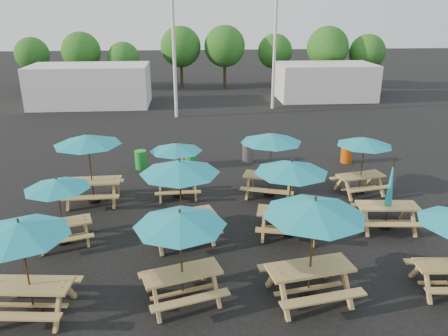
{
  "coord_description": "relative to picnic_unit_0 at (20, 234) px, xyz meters",
  "views": [
    {
      "loc": [
        -1.18,
        -13.13,
        6.53
      ],
      "look_at": [
        0.0,
        1.5,
        1.1
      ],
      "focal_mm": 35.0,
      "sensor_mm": 36.0,
      "label": 1
    }
  ],
  "objects": [
    {
      "name": "tree_7",
      "position": [
        18.44,
        27.59,
        0.97
      ],
      "size": [
        2.95,
        2.95,
        4.48
      ],
      "color": "#382314",
      "rests_on": "ground"
    },
    {
      "name": "tree_0",
      "position": [
        -9.26,
        29.92,
        0.81
      ],
      "size": [
        2.8,
        2.8,
        4.24
      ],
      "color": "#382314",
      "rests_on": "ground"
    },
    {
      "name": "picnic_unit_11",
      "position": [
        9.86,
        6.04,
        -0.13
      ],
      "size": [
        2.35,
        2.35,
        2.19
      ],
      "rotation": [
        0.0,
        0.0,
        0.21
      ],
      "color": "#AF894E",
      "rests_on": "ground"
    },
    {
      "name": "tree_2",
      "position": [
        -1.58,
        28.33,
        0.6
      ],
      "size": [
        2.59,
        2.59,
        3.93
      ],
      "color": "#382314",
      "rests_on": "ground"
    },
    {
      "name": "waste_bin_3",
      "position": [
        6.17,
        9.8,
        -1.63
      ],
      "size": [
        0.5,
        0.5,
        0.8
      ],
      "primitive_type": "cylinder",
      "color": "gray",
      "rests_on": "ground"
    },
    {
      "name": "picnic_unit_8",
      "position": [
        6.48,
        6.1,
        0.06
      ],
      "size": [
        2.77,
        2.77,
        2.41
      ],
      "rotation": [
        0.0,
        0.0,
        -0.33
      ],
      "color": "#AF894E",
      "rests_on": "ground"
    },
    {
      "name": "waste_bin_0",
      "position": [
        1.5,
        9.38,
        -1.63
      ],
      "size": [
        0.5,
        0.5,
        0.8
      ],
      "primitive_type": "cylinder",
      "color": "green",
      "rests_on": "ground"
    },
    {
      "name": "mast_1",
      "position": [
        9.31,
        20.67,
        3.98
      ],
      "size": [
        0.2,
        0.2,
        12.0
      ],
      "primitive_type": "cylinder",
      "color": "silver",
      "rests_on": "ground"
    },
    {
      "name": "picnic_unit_7",
      "position": [
        6.51,
        3.12,
        0.05
      ],
      "size": [
        2.61,
        2.61,
        2.39
      ],
      "rotation": [
        0.0,
        0.0,
        -0.23
      ],
      "color": "#AF894E",
      "rests_on": "ground"
    },
    {
      "name": "event_tent_0",
      "position": [
        -3.19,
        22.67,
        -0.62
      ],
      "size": [
        8.0,
        4.0,
        2.8
      ],
      "primitive_type": "cube",
      "color": "silver",
      "rests_on": "ground"
    },
    {
      "name": "tree_5",
      "position": [
        11.04,
        29.35,
        0.95
      ],
      "size": [
        2.94,
        2.94,
        4.45
      ],
      "color": "#382314",
      "rests_on": "ground"
    },
    {
      "name": "picnic_unit_1",
      "position": [
        -0.13,
        3.18,
        -0.26
      ],
      "size": [
        2.31,
        2.31,
        2.04
      ],
      "rotation": [
        0.0,
        0.0,
        0.3
      ],
      "color": "#AF894E",
      "rests_on": "ground"
    },
    {
      "name": "picnic_unit_10",
      "position": [
        9.66,
        3.33,
        -1.06
      ],
      "size": [
        1.98,
        1.77,
        2.35
      ],
      "rotation": [
        0.0,
        0.0,
        -0.09
      ],
      "color": "#AF894E",
      "rests_on": "ground"
    },
    {
      "name": "event_tent_1",
      "position": [
        13.81,
        23.67,
        -0.72
      ],
      "size": [
        7.0,
        4.0,
        2.6
      ],
      "primitive_type": "cube",
      "color": "silver",
      "rests_on": "ground"
    },
    {
      "name": "waste_bin_1",
      "position": [
        3.32,
        9.68,
        -1.63
      ],
      "size": [
        0.5,
        0.5,
        0.8
      ],
      "primitive_type": "cylinder",
      "color": "#C34F0B",
      "rests_on": "ground"
    },
    {
      "name": "tree_3",
      "position": [
        3.06,
        29.39,
        1.38
      ],
      "size": [
        3.36,
        3.36,
        5.09
      ],
      "color": "#382314",
      "rests_on": "ground"
    },
    {
      "name": "mast_0",
      "position": [
        2.81,
        18.67,
        3.98
      ],
      "size": [
        0.2,
        0.2,
        12.0
      ],
      "primitive_type": "cylinder",
      "color": "silver",
      "rests_on": "ground"
    },
    {
      "name": "waste_bin_4",
      "position": [
        10.54,
        9.42,
        -1.63
      ],
      "size": [
        0.5,
        0.5,
        0.8
      ],
      "primitive_type": "cylinder",
      "color": "#C34F0B",
      "rests_on": "ground"
    },
    {
      "name": "waste_bin_2",
      "position": [
        3.65,
        9.26,
        -1.63
      ],
      "size": [
        0.5,
        0.5,
        0.8
      ],
      "primitive_type": "cylinder",
      "color": "green",
      "rests_on": "ground"
    },
    {
      "name": "tree_6",
      "position": [
        15.05,
        27.57,
        1.4
      ],
      "size": [
        3.38,
        3.38,
        5.13
      ],
      "color": "#382314",
      "rests_on": "ground"
    },
    {
      "name": "picnic_unit_5",
      "position": [
        3.12,
        6.29,
        -0.24
      ],
      "size": [
        1.95,
        1.95,
        2.06
      ],
      "rotation": [
        0.0,
        0.0,
        0.05
      ],
      "color": "#AF894E",
      "rests_on": "ground"
    },
    {
      "name": "tree_4",
      "position": [
        6.71,
        28.93,
        1.43
      ],
      "size": [
        3.41,
        3.41,
        5.17
      ],
      "color": "#382314",
      "rests_on": "ground"
    },
    {
      "name": "ground",
      "position": [
        4.81,
        4.67,
        -2.02
      ],
      "size": [
        120.0,
        120.0,
        0.0
      ],
      "primitive_type": "plane",
      "color": "black",
      "rests_on": "ground"
    },
    {
      "name": "picnic_unit_3",
      "position": [
        3.36,
        0.22,
        -0.02
      ],
      "size": [
        2.6,
        2.6,
        2.32
      ],
      "rotation": [
        0.0,
        0.0,
        0.28
      ],
      "color": "#AF894E",
      "rests_on": "ground"
    },
    {
      "name": "picnic_unit_2",
      "position": [
        0.16,
        6.02,
        0.16
      ],
      "size": [
        2.35,
        2.35,
        2.52
      ],
      "rotation": [
        0.0,
        0.0,
        0.03
      ],
      "color": "#AF894E",
      "rests_on": "ground"
    },
    {
      "name": "picnic_unit_6",
      "position": [
        6.33,
        0.07,
        0.2
      ],
      "size": [
        2.69,
        2.69,
        2.57
      ],
      "rotation": [
        0.0,
        0.0,
        0.18
      ],
      "color": "#AF894E",
      "rests_on": "ground"
    },
    {
      "name": "tree_1",
      "position": [
        -4.93,
        28.57,
        1.13
      ],
      "size": [
        3.11,
        3.11,
        4.72
      ],
      "color": "#382314",
      "rests_on": "ground"
    },
    {
      "name": "picnic_unit_0",
      "position": [
        0.0,
        0.0,
        0.0
      ],
      "size": [
        2.33,
        2.33,
        2.34
      ],
      "rotation": [
        0.0,
        0.0,
        -0.1
      ],
      "color": "#AF894E",
      "rests_on": "ground"
    },
    {
      "name": "picnic_unit_4",
      "position": [
        3.31,
        3.06,
        0.15
      ],
      "size": [
        2.82,
        2.82,
        2.52
      ],
      "rotation": [
        0.0,
        0.0,
        0.28
      ],
      "color": "#AF894E",
      "rests_on": "ground"
    }
  ]
}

